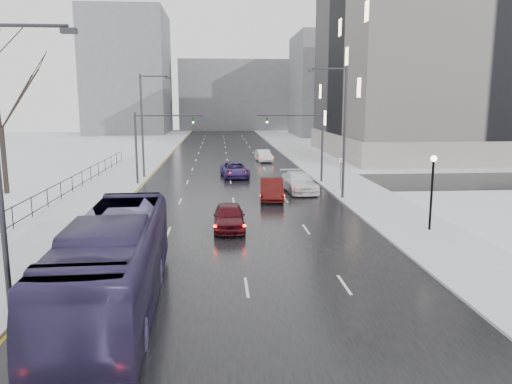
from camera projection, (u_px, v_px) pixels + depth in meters
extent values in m
cube|color=black|center=(228.00, 167.00, 57.37)|extent=(16.00, 150.00, 0.04)
cube|color=black|center=(231.00, 184.00, 45.60)|extent=(130.00, 10.00, 0.04)
cube|color=silver|center=(136.00, 167.00, 56.60)|extent=(5.00, 150.00, 0.16)
cube|color=silver|center=(318.00, 166.00, 58.13)|extent=(5.00, 150.00, 0.16)
cube|color=white|center=(50.00, 168.00, 55.90)|extent=(14.00, 150.00, 0.12)
cylinder|color=#2D2D33|center=(344.00, 134.00, 37.47)|extent=(0.20, 0.20, 10.00)
cylinder|color=#2D2D33|center=(329.00, 69.00, 36.52)|extent=(2.60, 0.12, 0.12)
cube|color=#2D2D33|center=(312.00, 71.00, 36.46)|extent=(0.50, 0.25, 0.18)
cylinder|color=#2D2D33|center=(27.00, 25.00, 15.86)|extent=(2.60, 0.12, 0.12)
cube|color=#2D2D33|center=(69.00, 31.00, 15.98)|extent=(0.50, 0.25, 0.18)
cylinder|color=#2D2D33|center=(142.00, 127.00, 48.02)|extent=(0.20, 0.20, 10.00)
cylinder|color=#2D2D33|center=(154.00, 76.00, 47.26)|extent=(2.60, 0.12, 0.12)
cube|color=#2D2D33|center=(168.00, 78.00, 47.38)|extent=(0.50, 0.25, 0.18)
cylinder|color=black|center=(431.00, 195.00, 28.36)|extent=(0.14, 0.14, 4.00)
sphere|color=#FFE5B2|center=(434.00, 159.00, 27.98)|extent=(0.36, 0.36, 0.36)
cylinder|color=#2D2D33|center=(322.00, 148.00, 45.64)|extent=(0.20, 0.20, 6.50)
cylinder|color=#2D2D33|center=(290.00, 115.00, 44.89)|extent=(6.00, 0.12, 0.12)
imported|color=#2D2D33|center=(267.00, 122.00, 44.84)|extent=(0.15, 0.18, 0.90)
sphere|color=#19FF33|center=(267.00, 122.00, 44.70)|extent=(0.16, 0.16, 0.16)
cylinder|color=#2D2D33|center=(136.00, 149.00, 44.41)|extent=(0.20, 0.20, 6.50)
cylinder|color=#2D2D33|center=(169.00, 116.00, 44.10)|extent=(6.00, 0.12, 0.12)
imported|color=#2D2D33|center=(193.00, 122.00, 44.36)|extent=(0.15, 0.18, 0.90)
sphere|color=#19FF33|center=(193.00, 122.00, 44.22)|extent=(0.16, 0.16, 0.16)
cylinder|color=#2D2D33|center=(341.00, 174.00, 42.10)|extent=(0.06, 0.06, 2.50)
cylinder|color=white|center=(341.00, 160.00, 41.89)|extent=(0.60, 0.03, 0.60)
torus|color=#B20C0C|center=(341.00, 160.00, 41.89)|extent=(0.58, 0.06, 0.58)
cube|color=gray|center=(476.00, 68.00, 69.57)|extent=(40.00, 30.00, 24.00)
cube|color=gray|center=(471.00, 144.00, 71.44)|extent=(40.60, 30.60, 3.00)
cube|color=slate|center=(348.00, 85.00, 111.43)|extent=(24.00, 20.00, 22.00)
cube|color=slate|center=(129.00, 73.00, 117.05)|extent=(18.00, 22.00, 28.00)
cube|color=slate|center=(237.00, 96.00, 134.56)|extent=(30.00, 18.00, 18.00)
imported|color=#342B55|center=(114.00, 263.00, 17.68)|extent=(3.30, 12.41, 3.43)
imported|color=#430B13|center=(229.00, 217.00, 29.06)|extent=(1.83, 4.50, 1.53)
imported|color=#3F0B0A|center=(272.00, 189.00, 37.90)|extent=(2.11, 5.05, 1.62)
imported|color=navy|center=(235.00, 170.00, 49.20)|extent=(2.97, 5.52, 1.47)
imported|color=white|center=(299.00, 182.00, 41.15)|extent=(2.85, 5.87, 1.64)
imported|color=silver|center=(264.00, 156.00, 62.17)|extent=(2.00, 4.60, 1.47)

